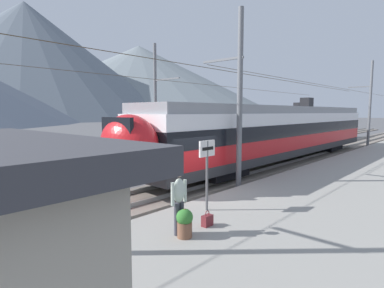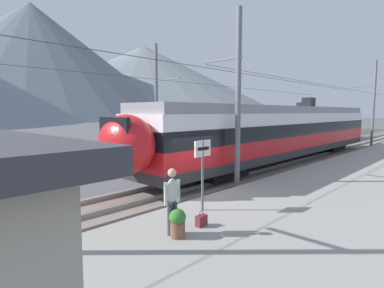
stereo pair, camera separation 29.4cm
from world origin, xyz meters
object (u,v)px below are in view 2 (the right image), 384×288
Objects in this scene: catenary_mast_east at (372,103)px; passenger_walking at (172,198)px; train_far_track at (281,124)px; handbag_beside_passenger at (201,220)px; catenary_mast_far_side at (158,100)px; platform_sign at (203,159)px; potted_plant_platform_edge at (178,222)px; catenary_mast_mid at (235,97)px; train_near_platform at (281,131)px.

catenary_mast_east is 28.99m from passenger_walking.
train_far_track is 67.01× the size of handbag_beside_passenger.
catenary_mast_far_side reaches higher than catenary_mast_east.
platform_sign is (-26.77, -1.66, -2.32)m from catenary_mast_east.
train_far_track is 8.69m from catenary_mast_east.
catenary_mast_far_side is 26.77× the size of passenger_walking.
catenary_mast_east is at bearing 5.20° from potted_plant_platform_edge.
catenary_mast_far_side is at bearing 50.58° from passenger_walking.
platform_sign is 5.15× the size of handbag_beside_passenger.
passenger_walking is 1.22m from handbag_beside_passenger.
catenary_mast_far_side is (-18.90, 9.59, 0.01)m from catenary_mast_east.
catenary_mast_mid is 105.39× the size of handbag_beside_passenger.
train_far_track is at bearing 27.21° from train_near_platform.
train_far_track is at bearing 21.61° from passenger_walking.
potted_plant_platform_edge is at bearing -101.27° from passenger_walking.
train_far_track is at bearing 21.63° from catenary_mast_mid.
potted_plant_platform_edge is (-2.02, -0.96, -1.22)m from platform_sign.
catenary_mast_east is at bearing -61.80° from train_far_track.
platform_sign is at bearing 40.06° from handbag_beside_passenger.
platform_sign is at bearing -163.77° from train_near_platform.
passenger_walking is at bearing -163.22° from train_near_platform.
handbag_beside_passenger is 1.00m from potted_plant_platform_edge.
catenary_mast_mid is 7.06m from passenger_walking.
handbag_beside_passenger is at bearing -153.52° from catenary_mast_mid.
catenary_mast_mid is at bearing -111.61° from catenary_mast_far_side.
catenary_mast_mid reaches higher than potted_plant_platform_edge.
catenary_mast_far_side is 62.90× the size of potted_plant_platform_edge.
train_near_platform is at bearing 173.29° from catenary_mast_east.
catenary_mast_far_side is at bearing 68.39° from catenary_mast_mid.
passenger_walking is at bearing -160.00° from platform_sign.
train_near_platform is at bearing -63.52° from catenary_mast_far_side.
catenary_mast_mid is 4.87m from platform_sign.
train_near_platform is 60.39× the size of handbag_beside_passenger.
platform_sign is at bearing -158.25° from train_far_track.
passenger_walking is at bearing 169.86° from handbag_beside_passenger.
catenary_mast_far_side reaches higher than handbag_beside_passenger.
handbag_beside_passenger is at bearing -126.31° from catenary_mast_far_side.
catenary_mast_mid is at bearing -158.37° from train_far_track.
train_far_track is at bearing 21.75° from platform_sign.
handbag_beside_passenger is at bearing -10.14° from passenger_walking.
catenary_mast_far_side is at bearing 116.48° from train_near_platform.
handbag_beside_passenger is (-1.05, -0.88, -1.47)m from platform_sign.
passenger_walking is (-13.74, -4.14, -0.88)m from train_near_platform.
potted_plant_platform_edge is at bearing -175.62° from handbag_beside_passenger.
catenary_mast_far_side is at bearing 171.74° from train_far_track.
train_far_track is 15.22m from catenary_mast_far_side.
catenary_mast_east reaches higher than passenger_walking.
train_far_track reaches higher than handbag_beside_passenger.
catenary_mast_mid reaches higher than train_far_track.
catenary_mast_far_side is 105.39× the size of handbag_beside_passenger.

